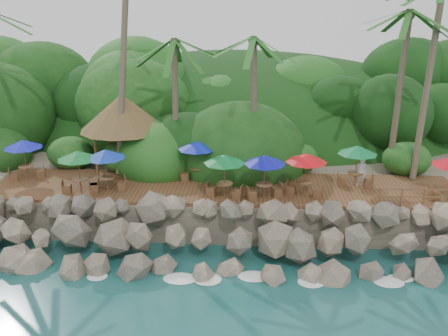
{
  "coord_description": "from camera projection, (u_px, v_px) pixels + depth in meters",
  "views": [
    {
      "loc": [
        1.43,
        -19.36,
        12.05
      ],
      "look_at": [
        0.0,
        6.0,
        3.4
      ],
      "focal_mm": 38.78,
      "sensor_mm": 36.0,
      "label": 1
    }
  ],
  "objects": [
    {
      "name": "jungle_foliage",
      "position": [
        231.0,
        172.0,
        36.43
      ],
      "size": [
        44.0,
        16.0,
        12.0
      ],
      "primitive_type": null,
      "color": "#143811",
      "rests_on": "ground"
    },
    {
      "name": "dining_clusters",
      "position": [
        221.0,
        155.0,
        26.11
      ],
      "size": [
        25.56,
        5.4,
        2.38
      ],
      "color": "brown",
      "rests_on": "terrace"
    },
    {
      "name": "land_base",
      "position": [
        231.0,
        155.0,
        37.04
      ],
      "size": [
        32.0,
        25.2,
        2.1
      ],
      "primitive_type": "cube",
      "color": "gray",
      "rests_on": "ground"
    },
    {
      "name": "foam_line",
      "position": [
        217.0,
        276.0,
        22.53
      ],
      "size": [
        25.2,
        0.8,
        0.06
      ],
      "color": "white",
      "rests_on": "ground"
    },
    {
      "name": "jungle_hill",
      "position": [
        235.0,
        142.0,
        44.46
      ],
      "size": [
        44.8,
        28.0,
        15.4
      ],
      "primitive_type": "ellipsoid",
      "color": "#143811",
      "rests_on": "ground"
    },
    {
      "name": "palms",
      "position": [
        225.0,
        5.0,
        26.55
      ],
      "size": [
        31.65,
        6.73,
        14.13
      ],
      "color": "brown",
      "rests_on": "ground"
    },
    {
      "name": "terrace",
      "position": [
        224.0,
        188.0,
        27.22
      ],
      "size": [
        26.0,
        5.0,
        0.2
      ],
      "primitive_type": "cube",
      "color": "brown",
      "rests_on": "land_base"
    },
    {
      "name": "palapa",
      "position": [
        123.0,
        112.0,
        29.36
      ],
      "size": [
        5.28,
        5.28,
        4.6
      ],
      "color": "brown",
      "rests_on": "ground"
    },
    {
      "name": "railing",
      "position": [
        435.0,
        196.0,
        24.2
      ],
      "size": [
        6.1,
        0.1,
        1.0
      ],
      "color": "brown",
      "rests_on": "terrace"
    },
    {
      "name": "seawall",
      "position": [
        219.0,
        237.0,
        23.77
      ],
      "size": [
        29.0,
        4.0,
        2.3
      ],
      "primitive_type": null,
      "color": "gray",
      "rests_on": "ground"
    },
    {
      "name": "ground",
      "position": [
        217.0,
        280.0,
        22.25
      ],
      "size": [
        140.0,
        140.0,
        0.0
      ],
      "primitive_type": "plane",
      "color": "#19514F",
      "rests_on": "ground"
    },
    {
      "name": "waiter",
      "position": [
        361.0,
        172.0,
        26.98
      ],
      "size": [
        0.65,
        0.45,
        1.72
      ],
      "primitive_type": "imported",
      "rotation": [
        0.0,
        0.0,
        3.08
      ],
      "color": "silver",
      "rests_on": "terrace"
    }
  ]
}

